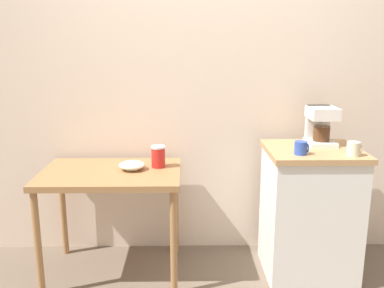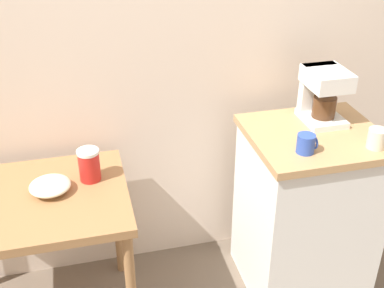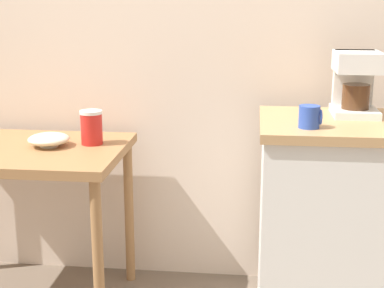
% 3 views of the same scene
% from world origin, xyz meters
% --- Properties ---
extents(back_wall, '(4.40, 0.10, 2.80)m').
position_xyz_m(back_wall, '(0.10, 0.40, 1.40)').
color(back_wall, beige).
rests_on(back_wall, ground_plane).
extents(wooden_table, '(0.93, 0.64, 0.74)m').
position_xyz_m(wooden_table, '(-0.64, -0.02, 0.65)').
color(wooden_table, '#9E7044').
rests_on(wooden_table, ground_plane).
extents(kitchen_counter, '(0.61, 0.56, 0.90)m').
position_xyz_m(kitchen_counter, '(0.70, -0.04, 0.45)').
color(kitchen_counter, white).
rests_on(kitchen_counter, ground_plane).
extents(bowl_stoneware, '(0.18, 0.18, 0.06)m').
position_xyz_m(bowl_stoneware, '(-0.50, 0.00, 0.78)').
color(bowl_stoneware, beige).
rests_on(bowl_stoneware, wooden_table).
extents(canister_enamel, '(0.10, 0.10, 0.15)m').
position_xyz_m(canister_enamel, '(-0.33, 0.06, 0.82)').
color(canister_enamel, red).
rests_on(canister_enamel, wooden_table).
extents(coffee_maker, '(0.18, 0.22, 0.26)m').
position_xyz_m(coffee_maker, '(0.78, 0.09, 1.04)').
color(coffee_maker, white).
rests_on(coffee_maker, kitchen_counter).
extents(mug_blue, '(0.08, 0.08, 0.08)m').
position_xyz_m(mug_blue, '(0.58, -0.19, 0.94)').
color(mug_blue, '#2D4CAD').
rests_on(mug_blue, kitchen_counter).
extents(mug_small_cream, '(0.09, 0.08, 0.09)m').
position_xyz_m(mug_small_cream, '(0.89, -0.22, 0.94)').
color(mug_small_cream, beige).
rests_on(mug_small_cream, kitchen_counter).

